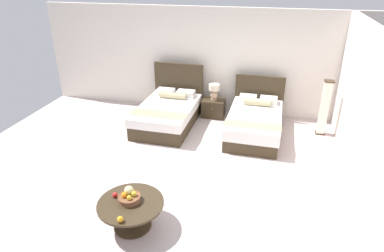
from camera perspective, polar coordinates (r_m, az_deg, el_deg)
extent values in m
cube|color=beige|center=(6.64, 0.34, -6.81)|extent=(9.48, 9.41, 0.02)
cube|color=silver|center=(8.73, 4.80, 10.92)|extent=(9.48, 0.12, 2.67)
cube|color=silver|center=(6.48, 27.56, 2.57)|extent=(0.12, 5.01, 2.67)
cube|color=#382B1B|center=(8.15, -4.24, 1.07)|extent=(1.26, 1.98, 0.33)
cube|color=white|center=(8.04, -4.31, 2.83)|extent=(1.30, 2.02, 0.21)
cube|color=#382B1B|center=(8.86, -2.26, 6.57)|extent=(1.30, 0.09, 1.30)
cube|color=white|center=(8.69, -4.52, 5.86)|extent=(0.45, 0.31, 0.14)
cube|color=silver|center=(8.54, -1.08, 5.57)|extent=(0.45, 0.31, 0.14)
cylinder|color=tan|center=(8.39, -3.30, 5.20)|extent=(0.67, 0.16, 0.15)
cube|color=gray|center=(7.53, -5.64, 2.06)|extent=(1.29, 0.40, 0.01)
cube|color=#382B1B|center=(7.83, 10.49, -0.60)|extent=(1.17, 2.01, 0.28)
cube|color=white|center=(7.71, 10.65, 1.21)|extent=(1.21, 2.05, 0.26)
cube|color=#382B1B|center=(8.60, 11.34, 4.83)|extent=(1.21, 0.09, 1.12)
cube|color=white|center=(8.33, 9.51, 4.69)|extent=(0.41, 0.31, 0.14)
cube|color=white|center=(8.31, 12.92, 4.32)|extent=(0.41, 0.31, 0.14)
cylinder|color=tan|center=(8.09, 11.08, 3.95)|extent=(0.62, 0.16, 0.15)
cube|color=gray|center=(7.09, 10.28, 0.17)|extent=(1.20, 0.36, 0.01)
cube|color=#382B1B|center=(8.66, 3.69, 3.09)|extent=(0.57, 0.44, 0.46)
sphere|color=tan|center=(8.42, 3.42, 2.93)|extent=(0.02, 0.02, 0.02)
cylinder|color=#D3AB87|center=(8.59, 3.75, 4.60)|extent=(0.16, 0.16, 0.02)
ellipsoid|color=#D3AB87|center=(8.55, 3.77, 5.28)|extent=(0.19, 0.19, 0.20)
cylinder|color=#99844C|center=(8.51, 3.80, 6.02)|extent=(0.02, 0.02, 0.04)
cylinder|color=beige|center=(8.48, 3.82, 6.63)|extent=(0.28, 0.28, 0.15)
cylinder|color=#382B1B|center=(5.36, -10.07, -16.33)|extent=(0.57, 0.57, 0.02)
cylinder|color=#382B1B|center=(5.23, -10.23, -14.77)|extent=(0.14, 0.14, 0.41)
cylinder|color=#382B1B|center=(5.09, -10.43, -12.89)|extent=(0.98, 0.98, 0.04)
cylinder|color=brown|center=(5.09, -10.61, -12.09)|extent=(0.31, 0.31, 0.08)
torus|color=brown|center=(5.06, -10.65, -11.71)|extent=(0.33, 0.33, 0.02)
sphere|color=orange|center=(5.04, -11.50, -11.46)|extent=(0.08, 0.08, 0.08)
sphere|color=gold|center=(4.99, -10.66, -11.92)|extent=(0.07, 0.07, 0.07)
sphere|color=gold|center=(5.04, -9.87, -11.34)|extent=(0.08, 0.08, 0.08)
sphere|color=beige|center=(5.08, -10.73, -10.72)|extent=(0.13, 0.13, 0.13)
sphere|color=red|center=(5.21, -13.01, -11.37)|extent=(0.08, 0.08, 0.08)
sphere|color=orange|center=(4.76, -12.14, -15.29)|extent=(0.09, 0.09, 0.09)
cube|color=#3C2B1E|center=(8.39, 20.97, -1.07)|extent=(0.21, 0.21, 0.03)
cube|color=#F9EBCF|center=(8.14, 21.67, 2.91)|extent=(0.17, 0.17, 1.24)
cube|color=#3C2B1E|center=(7.94, 22.41, 7.09)|extent=(0.21, 0.21, 0.02)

